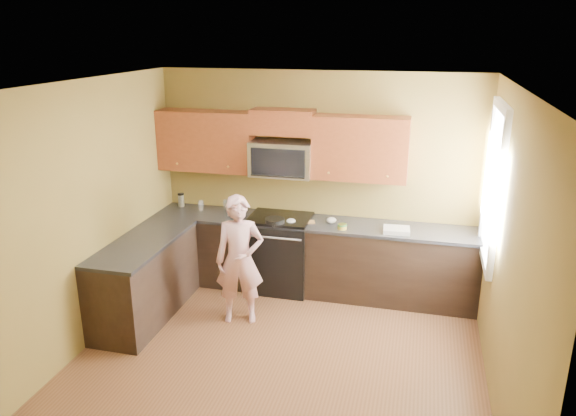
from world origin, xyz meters
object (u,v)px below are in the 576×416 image
(woman, at_px, (240,260))
(stove, at_px, (280,252))
(microwave, at_px, (282,175))
(butter_tub, at_px, (342,229))
(frying_pan, at_px, (275,223))
(travel_mug, at_px, (182,206))

(woman, bearing_deg, stove, 61.66)
(microwave, xyz_separation_m, butter_tub, (0.80, -0.29, -0.53))
(frying_pan, bearing_deg, butter_tub, -6.93)
(microwave, xyz_separation_m, woman, (-0.21, -1.04, -0.72))
(microwave, relative_size, woman, 0.52)
(microwave, xyz_separation_m, travel_mug, (-1.40, 0.06, -0.53))
(woman, distance_m, frying_pan, 0.76)
(travel_mug, bearing_deg, frying_pan, -16.14)
(stove, height_order, butter_tub, butter_tub)
(stove, bearing_deg, woman, -103.27)
(stove, distance_m, microwave, 0.98)
(frying_pan, height_order, butter_tub, frying_pan)
(stove, xyz_separation_m, frying_pan, (-0.00, -0.22, 0.47))
(microwave, bearing_deg, butter_tub, -19.80)
(microwave, relative_size, butter_tub, 6.94)
(butter_tub, height_order, travel_mug, travel_mug)
(stove, xyz_separation_m, butter_tub, (0.80, -0.16, 0.45))
(stove, xyz_separation_m, travel_mug, (-1.40, 0.19, 0.45))
(woman, distance_m, travel_mug, 1.63)
(butter_tub, bearing_deg, microwave, 160.20)
(butter_tub, bearing_deg, stove, 168.44)
(stove, relative_size, butter_tub, 8.67)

